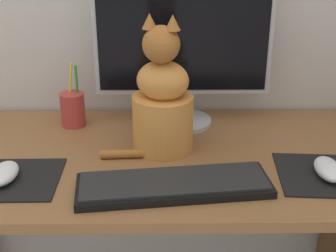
{
  "coord_description": "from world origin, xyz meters",
  "views": [
    {
      "loc": [
        0.03,
        -1.05,
        1.3
      ],
      "look_at": [
        0.04,
        -0.07,
        0.86
      ],
      "focal_mm": 50.0,
      "sensor_mm": 36.0,
      "label": 1
    }
  ],
  "objects_px": {
    "computer_mouse_right": "(328,169)",
    "pen_cup": "(73,109)",
    "monitor": "(183,42)",
    "cat": "(162,102)",
    "keyboard": "(174,185)",
    "computer_mouse_left": "(4,173)"
  },
  "relations": [
    {
      "from": "computer_mouse_right",
      "to": "pen_cup",
      "type": "xyz_separation_m",
      "value": [
        -0.63,
        0.3,
        0.03
      ]
    },
    {
      "from": "monitor",
      "to": "cat",
      "type": "relative_size",
      "value": 1.4
    },
    {
      "from": "keyboard",
      "to": "computer_mouse_right",
      "type": "relative_size",
      "value": 4.07
    },
    {
      "from": "monitor",
      "to": "computer_mouse_right",
      "type": "relative_size",
      "value": 4.51
    },
    {
      "from": "monitor",
      "to": "computer_mouse_left",
      "type": "xyz_separation_m",
      "value": [
        -0.41,
        -0.33,
        -0.22
      ]
    },
    {
      "from": "monitor",
      "to": "computer_mouse_left",
      "type": "relative_size",
      "value": 4.72
    },
    {
      "from": "computer_mouse_right",
      "to": "keyboard",
      "type": "bearing_deg",
      "value": -172.49
    },
    {
      "from": "keyboard",
      "to": "computer_mouse_left",
      "type": "bearing_deg",
      "value": 167.82
    },
    {
      "from": "cat",
      "to": "pen_cup",
      "type": "bearing_deg",
      "value": 166.23
    },
    {
      "from": "monitor",
      "to": "pen_cup",
      "type": "distance_m",
      "value": 0.36
    },
    {
      "from": "monitor",
      "to": "keyboard",
      "type": "relative_size",
      "value": 1.11
    },
    {
      "from": "keyboard",
      "to": "pen_cup",
      "type": "distance_m",
      "value": 0.45
    },
    {
      "from": "pen_cup",
      "to": "monitor",
      "type": "bearing_deg",
      "value": 2.51
    },
    {
      "from": "monitor",
      "to": "cat",
      "type": "bearing_deg",
      "value": -108.76
    },
    {
      "from": "computer_mouse_right",
      "to": "cat",
      "type": "relative_size",
      "value": 0.31
    },
    {
      "from": "pen_cup",
      "to": "keyboard",
      "type": "bearing_deg",
      "value": -51.44
    },
    {
      "from": "computer_mouse_right",
      "to": "cat",
      "type": "height_order",
      "value": "cat"
    },
    {
      "from": "computer_mouse_left",
      "to": "cat",
      "type": "distance_m",
      "value": 0.4
    },
    {
      "from": "computer_mouse_left",
      "to": "pen_cup",
      "type": "height_order",
      "value": "pen_cup"
    },
    {
      "from": "keyboard",
      "to": "computer_mouse_right",
      "type": "height_order",
      "value": "computer_mouse_right"
    },
    {
      "from": "cat",
      "to": "computer_mouse_left",
      "type": "bearing_deg",
      "value": -138.61
    },
    {
      "from": "monitor",
      "to": "computer_mouse_left",
      "type": "bearing_deg",
      "value": -141.67
    }
  ]
}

